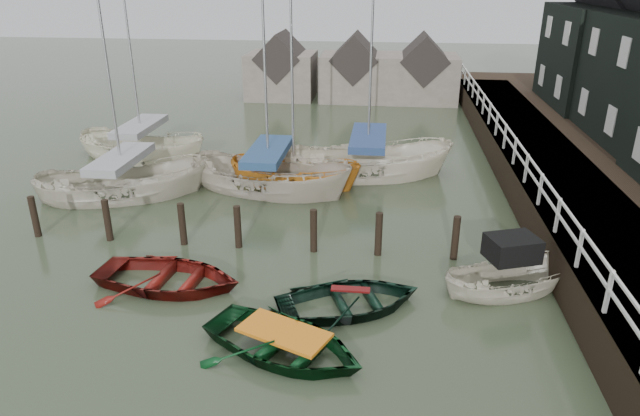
# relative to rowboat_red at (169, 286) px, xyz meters

# --- Properties ---
(ground) EXTENTS (120.00, 120.00, 0.00)m
(ground) POSITION_rel_rowboat_red_xyz_m (2.52, -0.38, 0.00)
(ground) COLOR #323B26
(ground) RESTS_ON ground
(pier) EXTENTS (3.04, 32.00, 2.70)m
(pier) POSITION_rel_rowboat_red_xyz_m (12.00, 9.62, 0.71)
(pier) COLOR black
(pier) RESTS_ON ground
(mooring_pilings) EXTENTS (13.72, 0.22, 1.80)m
(mooring_pilings) POSITION_rel_rowboat_red_xyz_m (1.41, 2.62, 0.50)
(mooring_pilings) COLOR black
(mooring_pilings) RESTS_ON ground
(far_sheds) EXTENTS (14.00, 4.08, 4.39)m
(far_sheds) POSITION_rel_rowboat_red_xyz_m (3.35, 25.62, 1.86)
(far_sheds) COLOR #665B51
(far_sheds) RESTS_ON ground
(rowboat_red) EXTENTS (4.42, 3.37, 0.86)m
(rowboat_red) POSITION_rel_rowboat_red_xyz_m (0.00, 0.00, 0.00)
(rowboat_red) COLOR #61120D
(rowboat_red) RESTS_ON ground
(rowboat_green) EXTENTS (4.77, 4.19, 0.82)m
(rowboat_green) POSITION_rel_rowboat_red_xyz_m (3.72, -2.57, 0.00)
(rowboat_green) COLOR black
(rowboat_green) RESTS_ON ground
(rowboat_dkgreen) EXTENTS (4.55, 3.94, 0.79)m
(rowboat_dkgreen) POSITION_rel_rowboat_red_xyz_m (5.09, -0.54, 0.00)
(rowboat_dkgreen) COLOR black
(rowboat_dkgreen) RESTS_ON ground
(motorboat) EXTENTS (4.07, 2.64, 2.28)m
(motorboat) POSITION_rel_rowboat_red_xyz_m (9.32, 0.86, 0.12)
(motorboat) COLOR beige
(motorboat) RESTS_ON ground
(sailboat_a) EXTENTS (7.01, 4.55, 10.53)m
(sailboat_a) POSITION_rel_rowboat_red_xyz_m (-4.18, 6.42, 0.06)
(sailboat_a) COLOR beige
(sailboat_a) RESTS_ON ground
(sailboat_b) EXTENTS (7.40, 4.31, 12.29)m
(sailboat_b) POSITION_rel_rowboat_red_xyz_m (1.25, 7.75, 0.06)
(sailboat_b) COLOR beige
(sailboat_b) RESTS_ON ground
(sailboat_c) EXTENTS (5.96, 3.27, 10.58)m
(sailboat_c) POSITION_rel_rowboat_red_xyz_m (2.13, 8.52, 0.02)
(sailboat_c) COLOR orange
(sailboat_c) RESTS_ON ground
(sailboat_d) EXTENTS (7.53, 3.79, 11.72)m
(sailboat_d) POSITION_rel_rowboat_red_xyz_m (5.07, 10.01, 0.06)
(sailboat_d) COLOR beige
(sailboat_d) RESTS_ON ground
(sailboat_e) EXTENTS (7.08, 4.06, 9.63)m
(sailboat_e) POSITION_rel_rowboat_red_xyz_m (-5.40, 11.10, 0.06)
(sailboat_e) COLOR beige
(sailboat_e) RESTS_ON ground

